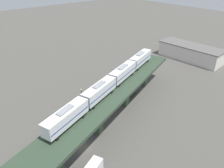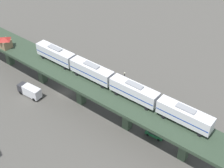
{
  "view_description": "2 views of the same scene",
  "coord_description": "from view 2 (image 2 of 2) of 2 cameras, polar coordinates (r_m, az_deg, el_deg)",
  "views": [
    {
      "loc": [
        33.9,
        -19.96,
        38.78
      ],
      "look_at": [
        -6.4,
        14.47,
        9.78
      ],
      "focal_mm": 35.0,
      "sensor_mm": 36.0,
      "label": 1
    },
    {
      "loc": [
        25.27,
        63.22,
        54.71
      ],
      "look_at": [
        -6.4,
        14.47,
        9.78
      ],
      "focal_mm": 50.0,
      "sensor_mm": 36.0,
      "label": 2
    }
  ],
  "objects": [
    {
      "name": "street_car_silver",
      "position": [
        88.9,
        -1.13,
        0.47
      ],
      "size": [
        2.33,
        4.57,
        1.89
      ],
      "color": "#B7BABF",
      "rests_on": "ground"
    },
    {
      "name": "elevated_viaduct",
      "position": [
        83.21,
        -9.27,
        2.23
      ],
      "size": [
        37.58,
        89.8,
        8.28
      ],
      "color": "#2C3D2C",
      "rests_on": "ground"
    },
    {
      "name": "street_car_white",
      "position": [
        80.67,
        2.5,
        -4.15
      ],
      "size": [
        2.4,
        4.6,
        1.89
      ],
      "color": "silver",
      "rests_on": "ground"
    },
    {
      "name": "street_car_green",
      "position": [
        74.57,
        7.84,
        -8.91
      ],
      "size": [
        3.38,
        4.75,
        1.89
      ],
      "color": "#1E6638",
      "rests_on": "ground"
    },
    {
      "name": "ground_plane",
      "position": [
        87.34,
        -8.73,
        -1.61
      ],
      "size": [
        400.0,
        400.0,
        0.0
      ],
      "primitive_type": "plane",
      "color": "#4C4944"
    },
    {
      "name": "signal_hut",
      "position": [
        94.2,
        -18.96,
        7.25
      ],
      "size": [
        4.09,
        4.09,
        3.4
      ],
      "color": "#8C7251",
      "rests_on": "elevated_viaduct"
    },
    {
      "name": "street_lamp",
      "position": [
        83.9,
        2.29,
        0.57
      ],
      "size": [
        0.44,
        0.44,
        6.94
      ],
      "color": "black",
      "rests_on": "ground"
    },
    {
      "name": "subway_train",
      "position": [
        72.85,
        -0.0,
        0.65
      ],
      "size": [
        18.69,
        48.05,
        4.45
      ],
      "color": "silver",
      "rests_on": "elevated_viaduct"
    },
    {
      "name": "delivery_truck",
      "position": [
        87.14,
        -14.81,
        -1.2
      ],
      "size": [
        4.87,
        7.51,
        3.2
      ],
      "color": "#333338",
      "rests_on": "ground"
    }
  ]
}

